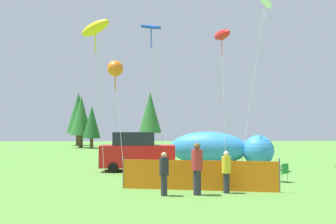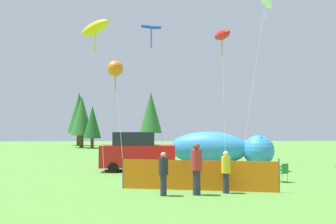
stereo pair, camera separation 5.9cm
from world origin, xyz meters
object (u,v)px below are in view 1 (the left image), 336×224
(kite_white_ghost, at_px, (265,0))
(kite_red_lizard, at_px, (222,35))
(spectator_in_yellow_shirt, at_px, (197,166))
(kite_yellow_hero, at_px, (95,29))
(spectator_in_blue_shirt, at_px, (226,170))
(kite_orange_flower, at_px, (115,69))
(folding_chair, at_px, (283,171))
(inflatable_cat, at_px, (218,150))
(parked_car, at_px, (137,152))
(spectator_in_grey_shirt, at_px, (164,172))
(kite_blue_box, at_px, (151,30))

(kite_white_ghost, distance_m, kite_red_lizard, 5.18)
(spectator_in_yellow_shirt, height_order, kite_yellow_hero, kite_yellow_hero)
(spectator_in_blue_shirt, distance_m, kite_red_lizard, 11.16)
(kite_orange_flower, height_order, kite_white_ghost, kite_white_ghost)
(folding_chair, bearing_deg, inflatable_cat, -24.40)
(parked_car, height_order, kite_orange_flower, kite_orange_flower)
(folding_chair, bearing_deg, spectator_in_grey_shirt, 85.80)
(kite_white_ghost, bearing_deg, kite_orange_flower, -163.10)
(folding_chair, distance_m, kite_yellow_hero, 11.82)
(kite_white_ghost, xyz_separation_m, kite_yellow_hero, (-10.78, -5.11, -3.52))
(kite_blue_box, bearing_deg, folding_chair, -45.96)
(parked_car, xyz_separation_m, inflatable_cat, (5.39, 3.28, -0.04))
(inflatable_cat, xyz_separation_m, spectator_in_grey_shirt, (-4.21, -11.44, -0.18))
(folding_chair, height_order, kite_white_ghost, kite_white_ghost)
(kite_red_lizard, height_order, kite_yellow_hero, kite_red_lizard)
(folding_chair, height_order, spectator_in_blue_shirt, spectator_in_blue_shirt)
(spectator_in_grey_shirt, relative_size, kite_white_ghost, 0.13)
(parked_car, relative_size, spectator_in_grey_shirt, 2.73)
(kite_orange_flower, relative_size, kite_blue_box, 0.71)
(parked_car, bearing_deg, inflatable_cat, 33.31)
(folding_chair, xyz_separation_m, kite_blue_box, (-5.95, 6.15, 8.13))
(spectator_in_blue_shirt, relative_size, kite_blue_box, 0.17)
(kite_red_lizard, bearing_deg, kite_orange_flower, -173.96)
(parked_car, relative_size, kite_blue_box, 0.48)
(spectator_in_yellow_shirt, relative_size, kite_yellow_hero, 0.23)
(parked_car, distance_m, kite_blue_box, 7.67)
(inflatable_cat, bearing_deg, kite_white_ghost, 12.08)
(spectator_in_grey_shirt, xyz_separation_m, spectator_in_blue_shirt, (2.39, 0.44, 0.00))
(spectator_in_blue_shirt, height_order, kite_white_ghost, kite_white_ghost)
(kite_blue_box, relative_size, kite_red_lizard, 1.05)
(parked_car, relative_size, kite_orange_flower, 0.67)
(kite_blue_box, height_order, kite_red_lizard, kite_blue_box)
(spectator_in_yellow_shirt, bearing_deg, kite_red_lizard, 72.39)
(inflatable_cat, xyz_separation_m, kite_blue_box, (-4.56, -2.09, 7.57))
(spectator_in_yellow_shirt, relative_size, kite_red_lizard, 0.22)
(spectator_in_grey_shirt, bearing_deg, folding_chair, 29.76)
(folding_chair, bearing_deg, kite_blue_box, 10.08)
(inflatable_cat, bearing_deg, kite_orange_flower, -134.00)
(kite_red_lizard, bearing_deg, kite_white_ghost, 33.87)
(kite_orange_flower, bearing_deg, kite_yellow_hero, -112.89)
(parked_car, relative_size, spectator_in_yellow_shirt, 2.26)
(kite_white_ghost, height_order, kite_red_lizard, kite_white_ghost)
(inflatable_cat, xyz_separation_m, kite_white_ghost, (3.22, -0.39, 10.19))
(folding_chair, height_order, kite_blue_box, kite_blue_box)
(spectator_in_blue_shirt, distance_m, kite_white_ghost, 15.67)
(kite_white_ghost, bearing_deg, spectator_in_yellow_shirt, -119.52)
(kite_blue_box, bearing_deg, kite_red_lizard, -8.29)
(kite_orange_flower, relative_size, kite_white_ghost, 0.54)
(folding_chair, relative_size, kite_white_ghost, 0.07)
(parked_car, distance_m, spectator_in_yellow_shirt, 8.42)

